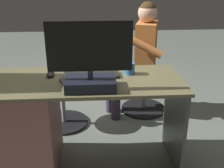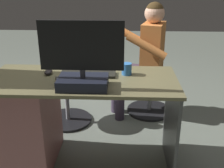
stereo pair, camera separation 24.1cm
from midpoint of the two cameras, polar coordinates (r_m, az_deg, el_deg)
The scene contains 11 objects.
ground_plane at distance 2.73m, azimuth -1.85°, elevation -10.40°, with size 10.00×10.00×0.00m, color slate.
desk at distance 2.26m, azimuth -12.25°, elevation -6.91°, with size 1.42×0.62×0.73m.
monitor at distance 1.84m, azimuth -2.40°, elevation 3.75°, with size 0.55×0.22×0.46m.
keyboard at distance 2.11m, azimuth -1.73°, elevation 2.00°, with size 0.42×0.14×0.02m, color black.
computer_mouse at distance 2.16m, azimuth -9.85°, elevation 2.40°, with size 0.06×0.10×0.04m, color #272224.
cup at distance 2.13m, azimuth 6.28°, elevation 3.04°, with size 0.08×0.08×0.09m, color #3372BF.
tv_remote at distance 2.00m, azimuth -7.34°, elevation 0.56°, with size 0.04×0.15×0.02m, color black.
office_chair_teddy at distance 2.85m, azimuth -6.91°, elevation -2.59°, with size 0.49×0.49×0.48m.
teddy_bear at distance 2.74m, azimuth -7.19°, elevation 3.72°, with size 0.22×0.22×0.31m.
visitor_chair at distance 3.07m, azimuth 10.13°, elevation -0.92°, with size 0.50×0.50×0.48m.
person at distance 2.90m, azimuth 9.18°, elevation 6.79°, with size 0.57×0.57×1.19m.
Camera 2 is at (-0.30, 2.29, 1.47)m, focal length 44.47 mm.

